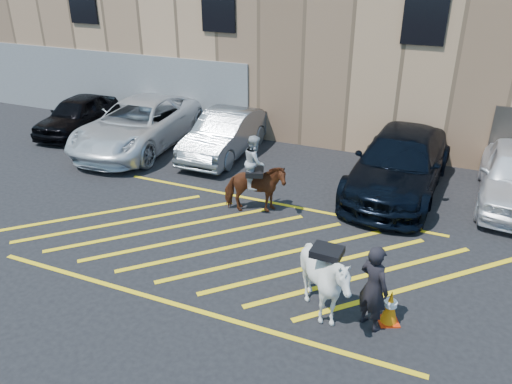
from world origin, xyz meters
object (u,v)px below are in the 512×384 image
at_px(traffic_cone, 390,307).
at_px(saddled_white, 325,281).
at_px(car_silver_sedan, 225,134).
at_px(car_black_suv, 78,114).
at_px(handler, 374,288).
at_px(car_blue_suv, 400,162).
at_px(mounted_bay, 255,182).
at_px(car_white_pickup, 139,124).

bearing_deg(traffic_cone, saddled_white, -163.91).
bearing_deg(saddled_white, car_silver_sedan, 128.22).
xyz_separation_m(car_silver_sedan, traffic_cone, (6.80, -6.74, -0.39)).
height_order(saddled_white, traffic_cone, saddled_white).
relative_size(car_black_suv, handler, 2.34).
distance_m(car_black_suv, traffic_cone, 14.78).
bearing_deg(car_blue_suv, mounted_bay, -134.89).
relative_size(car_black_suv, car_silver_sedan, 0.91).
relative_size(car_white_pickup, car_blue_suv, 1.03).
bearing_deg(traffic_cone, mounted_bay, 142.81).
relative_size(car_white_pickup, car_silver_sedan, 1.34).
relative_size(car_white_pickup, mounted_bay, 2.77).
bearing_deg(car_white_pickup, mounted_bay, -31.40).
bearing_deg(mounted_bay, car_silver_sedan, 126.38).
bearing_deg(car_blue_suv, car_white_pickup, -177.17).
bearing_deg(mounted_bay, traffic_cone, -37.19).
relative_size(handler, traffic_cone, 2.42).
relative_size(handler, mounted_bay, 0.80).
distance_m(handler, traffic_cone, 0.66).
xyz_separation_m(car_black_suv, car_blue_suv, (12.40, -0.49, 0.15)).
height_order(car_black_suv, traffic_cone, car_black_suv).
xyz_separation_m(car_white_pickup, saddled_white, (8.78, -6.58, 0.00)).
xyz_separation_m(car_blue_suv, traffic_cone, (0.79, -6.17, -0.49)).
xyz_separation_m(car_white_pickup, car_blue_suv, (9.21, -0.06, 0.01)).
height_order(handler, saddled_white, handler).
bearing_deg(car_white_pickup, car_black_suv, 168.68).
bearing_deg(traffic_cone, handler, -143.38).
distance_m(car_white_pickup, saddled_white, 10.98).
distance_m(car_black_suv, handler, 14.60).
distance_m(car_blue_suv, mounted_bay, 4.52).
xyz_separation_m(car_white_pickup, car_silver_sedan, (3.20, 0.51, -0.10)).
relative_size(car_silver_sedan, traffic_cone, 6.26).
bearing_deg(car_black_suv, car_silver_sedan, -5.25).
bearing_deg(traffic_cone, car_silver_sedan, 135.24).
bearing_deg(car_blue_suv, handler, -82.61).
height_order(car_blue_suv, saddled_white, car_blue_suv).
distance_m(car_black_suv, car_silver_sedan, 6.39).
relative_size(car_blue_suv, mounted_bay, 2.69).
relative_size(saddled_white, traffic_cone, 2.31).
height_order(car_silver_sedan, handler, handler).
relative_size(mounted_bay, saddled_white, 1.31).
bearing_deg(saddled_white, mounted_bay, 130.01).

